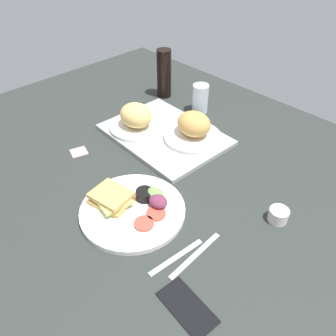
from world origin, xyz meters
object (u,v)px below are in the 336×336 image
at_px(serving_tray, 164,135).
at_px(soda_bottle, 164,74).
at_px(drinking_glass, 200,99).
at_px(bread_plate_near, 136,119).
at_px(knife, 195,255).
at_px(sticky_note, 79,152).
at_px(espresso_cup, 278,215).
at_px(cell_phone, 187,307).
at_px(plate_with_salad, 132,207).
at_px(fork, 176,257).
at_px(bread_plate_far, 194,128).

xyz_separation_m(serving_tray, soda_bottle, (-0.24, 0.23, 0.10)).
bearing_deg(drinking_glass, bread_plate_near, -102.35).
relative_size(knife, sticky_note, 3.39).
height_order(espresso_cup, cell_phone, espresso_cup).
distance_m(serving_tray, plate_with_salad, 0.40).
distance_m(soda_bottle, knife, 0.90).
distance_m(drinking_glass, cell_phone, 0.89).
bearing_deg(cell_phone, espresso_cup, 95.54).
bearing_deg(drinking_glass, knife, -48.90).
relative_size(serving_tray, drinking_glass, 3.73).
relative_size(bread_plate_near, fork, 1.27).
relative_size(serving_tray, plate_with_salad, 1.46).
distance_m(bread_plate_far, cell_phone, 0.66).
distance_m(bread_plate_far, fork, 0.53).
height_order(serving_tray, plate_with_salad, plate_with_salad).
bearing_deg(plate_with_salad, drinking_glass, 113.62).
height_order(bread_plate_far, drinking_glass, drinking_glass).
height_order(serving_tray, cell_phone, serving_tray).
xyz_separation_m(bread_plate_far, fork, (0.33, -0.42, -0.05)).
height_order(bread_plate_near, fork, bread_plate_near).
bearing_deg(drinking_glass, cell_phone, -49.89).
xyz_separation_m(plate_with_salad, knife, (0.24, 0.02, -0.01)).
relative_size(plate_with_salad, espresso_cup, 5.49).
xyz_separation_m(serving_tray, cell_phone, (0.54, -0.44, -0.00)).
relative_size(knife, cell_phone, 1.32).
bearing_deg(espresso_cup, knife, -107.14).
distance_m(drinking_glass, sticky_note, 0.55).
bearing_deg(drinking_glass, soda_bottle, -177.61).
distance_m(plate_with_salad, sticky_note, 0.36).
bearing_deg(bread_plate_far, knife, -46.50).
xyz_separation_m(bread_plate_far, knife, (0.36, -0.38, -0.05)).
relative_size(serving_tray, soda_bottle, 2.11).
bearing_deg(sticky_note, fork, -6.92).
bearing_deg(espresso_cup, soda_bottle, 159.45).
distance_m(serving_tray, sticky_note, 0.32).
height_order(serving_tray, sticky_note, serving_tray).
height_order(knife, cell_phone, cell_phone).
bearing_deg(fork, espresso_cup, -14.30).
height_order(bread_plate_near, knife, bread_plate_near).
distance_m(soda_bottle, fork, 0.90).
relative_size(serving_tray, cell_phone, 3.13).
distance_m(plate_with_salad, cell_phone, 0.34).
height_order(soda_bottle, sticky_note, soda_bottle).
bearing_deg(serving_tray, fork, -40.38).
relative_size(soda_bottle, knife, 1.12).
xyz_separation_m(bread_plate_near, espresso_cup, (0.63, -0.01, -0.04)).
xyz_separation_m(drinking_glass, fork, (0.46, -0.60, -0.06)).
bearing_deg(bread_plate_near, serving_tray, 28.68).
bearing_deg(plate_with_salad, soda_bottle, 129.18).
height_order(plate_with_salad, fork, plate_with_salad).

